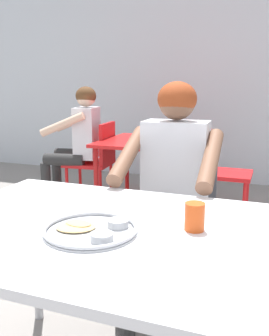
{
  "coord_description": "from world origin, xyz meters",
  "views": [
    {
      "loc": [
        0.55,
        -1.01,
        1.21
      ],
      "look_at": [
        0.05,
        0.32,
        0.89
      ],
      "focal_mm": 39.74,
      "sensor_mm": 36.0,
      "label": 1
    }
  ],
  "objects_px": {
    "chair_red_left": "(97,158)",
    "chair_red_right": "(219,168)",
    "drinking_cup": "(195,216)",
    "table_foreground": "(100,243)",
    "chair_foreground": "(179,210)",
    "diner_foreground": "(172,179)",
    "thali_tray": "(92,229)",
    "patron_background": "(78,135)",
    "table_background_red": "(153,148)",
    "chair_red_far": "(172,152)"
  },
  "relations": [
    {
      "from": "chair_foreground",
      "to": "chair_red_far",
      "type": "height_order",
      "value": "chair_foreground"
    },
    {
      "from": "diner_foreground",
      "to": "chair_red_right",
      "type": "bearing_deg",
      "value": 88.58
    },
    {
      "from": "thali_tray",
      "to": "table_background_red",
      "type": "distance_m",
      "value": 2.38
    },
    {
      "from": "drinking_cup",
      "to": "chair_foreground",
      "type": "distance_m",
      "value": 0.97
    },
    {
      "from": "chair_red_left",
      "to": "chair_red_far",
      "type": "xyz_separation_m",
      "value": [
        0.65,
        0.55,
        0.0
      ]
    },
    {
      "from": "table_foreground",
      "to": "table_background_red",
      "type": "relative_size",
      "value": 1.3
    },
    {
      "from": "table_background_red",
      "to": "chair_red_far",
      "type": "relative_size",
      "value": 1.16
    },
    {
      "from": "chair_foreground",
      "to": "thali_tray",
      "type": "bearing_deg",
      "value": -92.41
    },
    {
      "from": "table_foreground",
      "to": "drinking_cup",
      "type": "xyz_separation_m",
      "value": [
        0.31,
        0.07,
        0.12
      ]
    },
    {
      "from": "table_foreground",
      "to": "chair_foreground",
      "type": "relative_size",
      "value": 1.49
    },
    {
      "from": "chair_red_right",
      "to": "table_foreground",
      "type": "bearing_deg",
      "value": -92.47
    },
    {
      "from": "drinking_cup",
      "to": "diner_foreground",
      "type": "bearing_deg",
      "value": 110.95
    },
    {
      "from": "chair_red_left",
      "to": "drinking_cup",
      "type": "bearing_deg",
      "value": -56.65
    },
    {
      "from": "thali_tray",
      "to": "table_background_red",
      "type": "height_order",
      "value": "thali_tray"
    },
    {
      "from": "chair_red_right",
      "to": "drinking_cup",
      "type": "bearing_deg",
      "value": -84.3
    },
    {
      "from": "thali_tray",
      "to": "drinking_cup",
      "type": "height_order",
      "value": "drinking_cup"
    },
    {
      "from": "diner_foreground",
      "to": "patron_background",
      "type": "distance_m",
      "value": 2.03
    },
    {
      "from": "thali_tray",
      "to": "chair_red_right",
      "type": "distance_m",
      "value": 2.34
    },
    {
      "from": "chair_foreground",
      "to": "chair_red_right",
      "type": "height_order",
      "value": "chair_foreground"
    },
    {
      "from": "table_foreground",
      "to": "chair_red_far",
      "type": "distance_m",
      "value": 2.87
    },
    {
      "from": "chair_red_left",
      "to": "chair_red_far",
      "type": "relative_size",
      "value": 1.03
    },
    {
      "from": "thali_tray",
      "to": "chair_red_right",
      "type": "relative_size",
      "value": 0.38
    },
    {
      "from": "table_foreground",
      "to": "chair_red_right",
      "type": "height_order",
      "value": "chair_red_right"
    },
    {
      "from": "table_background_red",
      "to": "diner_foreground",
      "type": "bearing_deg",
      "value": -68.82
    },
    {
      "from": "drinking_cup",
      "to": "chair_foreground",
      "type": "bearing_deg",
      "value": 106.53
    },
    {
      "from": "chair_foreground",
      "to": "patron_background",
      "type": "xyz_separation_m",
      "value": [
        -1.37,
        1.28,
        0.22
      ]
    },
    {
      "from": "chair_red_left",
      "to": "chair_red_right",
      "type": "relative_size",
      "value": 1.04
    },
    {
      "from": "drinking_cup",
      "to": "chair_red_left",
      "type": "xyz_separation_m",
      "value": [
        -1.45,
        2.21,
        -0.31
      ]
    },
    {
      "from": "chair_red_far",
      "to": "chair_red_left",
      "type": "bearing_deg",
      "value": -140.07
    },
    {
      "from": "chair_red_left",
      "to": "chair_red_right",
      "type": "bearing_deg",
      "value": -1.18
    },
    {
      "from": "chair_foreground",
      "to": "diner_foreground",
      "type": "distance_m",
      "value": 0.33
    },
    {
      "from": "table_foreground",
      "to": "drinking_cup",
      "type": "relative_size",
      "value": 13.34
    },
    {
      "from": "drinking_cup",
      "to": "chair_red_far",
      "type": "relative_size",
      "value": 0.11
    },
    {
      "from": "diner_foreground",
      "to": "table_foreground",
      "type": "bearing_deg",
      "value": -94.64
    },
    {
      "from": "drinking_cup",
      "to": "chair_red_right",
      "type": "height_order",
      "value": "drinking_cup"
    },
    {
      "from": "chair_red_left",
      "to": "diner_foreground",
      "type": "bearing_deg",
      "value": -52.15
    },
    {
      "from": "chair_foreground",
      "to": "diner_foreground",
      "type": "relative_size",
      "value": 0.67
    },
    {
      "from": "thali_tray",
      "to": "table_background_red",
      "type": "xyz_separation_m",
      "value": [
        -0.54,
        2.32,
        -0.13
      ]
    },
    {
      "from": "chair_red_far",
      "to": "chair_red_right",
      "type": "bearing_deg",
      "value": -44.58
    },
    {
      "from": "chair_foreground",
      "to": "chair_red_left",
      "type": "relative_size",
      "value": 0.98
    },
    {
      "from": "chair_foreground",
      "to": "diner_foreground",
      "type": "height_order",
      "value": "diner_foreground"
    },
    {
      "from": "chair_red_left",
      "to": "thali_tray",
      "type": "bearing_deg",
      "value": -63.95
    },
    {
      "from": "thali_tray",
      "to": "patron_background",
      "type": "bearing_deg",
      "value": 119.96
    },
    {
      "from": "thali_tray",
      "to": "table_background_red",
      "type": "bearing_deg",
      "value": 103.02
    },
    {
      "from": "drinking_cup",
      "to": "chair_red_far",
      "type": "height_order",
      "value": "drinking_cup"
    },
    {
      "from": "table_background_red",
      "to": "chair_foreground",
      "type": "bearing_deg",
      "value": -65.92
    },
    {
      "from": "chair_red_left",
      "to": "chair_red_right",
      "type": "xyz_separation_m",
      "value": [
        1.23,
        -0.03,
        -0.01
      ]
    },
    {
      "from": "table_foreground",
      "to": "drinking_cup",
      "type": "height_order",
      "value": "drinking_cup"
    },
    {
      "from": "diner_foreground",
      "to": "chair_red_right",
      "type": "distance_m",
      "value": 1.54
    },
    {
      "from": "diner_foreground",
      "to": "chair_red_left",
      "type": "xyz_separation_m",
      "value": [
        -1.2,
        1.54,
        -0.25
      ]
    }
  ]
}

